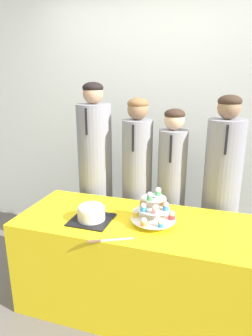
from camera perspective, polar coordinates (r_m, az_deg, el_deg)
The scene contains 9 objects.
wall_back at distance 3.03m, azimuth 7.93°, elevation 10.10°, with size 9.00×0.06×2.70m.
table at distance 2.34m, azimuth 1.76°, elevation -17.92°, with size 1.69×0.70×0.73m.
round_cake at distance 2.13m, azimuth -6.65°, elevation -8.35°, with size 0.28×0.28×0.13m.
cake_knife at distance 1.91m, azimuth -4.49°, elevation -13.62°, with size 0.27×0.15×0.01m.
cupcake_stand at distance 2.06m, azimuth 5.23°, elevation -7.85°, with size 0.31×0.31×0.25m.
student_0 at distance 2.79m, azimuth -5.79°, elevation -2.27°, with size 0.31×0.31×1.66m.
student_1 at distance 2.68m, azimuth 2.08°, elevation -4.04°, with size 0.26×0.27×1.54m.
student_2 at distance 2.63m, azimuth 8.54°, elevation -5.44°, with size 0.24×0.25×1.46m.
student_3 at distance 2.59m, azimuth 17.53°, elevation -5.48°, with size 0.30×0.30×1.58m.
Camera 1 is at (0.52, -1.50, 1.70)m, focal length 32.00 mm.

